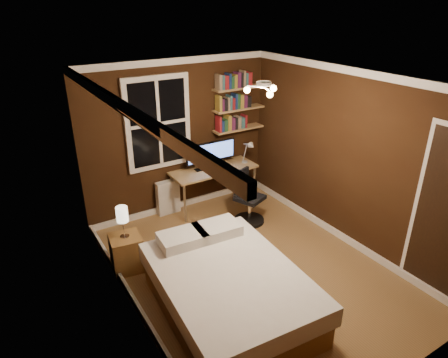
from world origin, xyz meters
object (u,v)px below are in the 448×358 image
radiator (168,197)px  desk_lamp (248,152)px  bedside_lamp (123,222)px  office_chair (248,204)px  bed (228,289)px  nightstand (127,253)px  desk (214,172)px  monitor_right (222,152)px  monitor_left (200,157)px

radiator → desk_lamp: (1.38, -0.31, 0.63)m
bedside_lamp → desk_lamp: (2.48, 0.80, 0.21)m
desk_lamp → office_chair: size_ratio=0.51×
bed → bedside_lamp: bedside_lamp is taller
bedside_lamp → desk_lamp: desk_lamp is taller
nightstand → radiator: 1.56m
radiator → desk: bearing=-13.6°
monitor_right → bedside_lamp: bearing=-154.5°
monitor_right → bed: bearing=-120.0°
bed → monitor_left: monitor_left is taller
nightstand → radiator: bearing=52.7°
bed → nightstand: bearing=121.9°
monitor_right → desk: bearing=-160.0°
bed → desk_lamp: size_ratio=4.81×
radiator → monitor_left: 0.85m
bed → monitor_right: bearing=64.0°
desk_lamp → desk: bearing=168.8°
desk_lamp → office_chair: desk_lamp is taller
bedside_lamp → office_chair: size_ratio=0.50×
desk → desk_lamp: size_ratio=3.34×
bed → monitor_right: size_ratio=4.37×
bedside_lamp → nightstand: bearing=0.0°
radiator → monitor_right: bearing=-6.7°
desk_lamp → monitor_right: bearing=154.3°
nightstand → desk_lamp: size_ratio=1.12×
monitor_right → office_chair: size_ratio=0.56×
bed → monitor_left: 2.61m
desk → office_chair: size_ratio=1.69×
bed → monitor_right: monitor_right is taller
bedside_lamp → radiator: (1.10, 1.11, -0.42)m
nightstand → desk: (1.88, 0.92, 0.39)m
nightstand → radiator: (1.10, 1.11, 0.04)m
radiator → office_chair: 1.34m
bed → desk_lamp: desk_lamp is taller
radiator → desk: desk is taller
office_chair → radiator: bearing=114.8°
bed → desk: bearing=67.1°
bedside_lamp → monitor_left: 1.94m
bed → bedside_lamp: (-0.72, 1.36, 0.42)m
nightstand → desk: 2.12m
bed → office_chair: (1.35, 1.55, 0.02)m
bed → desk_lamp: bearing=54.9°
bedside_lamp → monitor_right: monitor_right is taller
desk_lamp → office_chair: 0.95m
monitor_right → desk_lamp: bearing=-25.7°
bedside_lamp → monitor_left: (1.65, 0.99, 0.21)m
bedside_lamp → office_chair: bedside_lamp is taller
bedside_lamp → radiator: size_ratio=0.76×
office_chair → desk_lamp: bearing=34.5°
radiator → desk: (0.78, -0.19, 0.35)m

